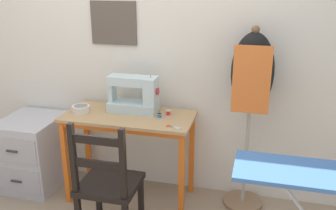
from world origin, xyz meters
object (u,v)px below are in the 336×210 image
thread_spool_mid_table (168,113)px  wooden_chair (108,185)px  sewing_machine (136,96)px  filing_cabinet (34,152)px  dress_form (252,83)px  scissors (171,127)px  thread_spool_near_machine (159,116)px  ironing_board (335,183)px  fabric_bowl (81,109)px

thread_spool_mid_table → wooden_chair: (-0.27, -0.62, -0.33)m
sewing_machine → filing_cabinet: bearing=-174.3°
wooden_chair → dress_form: bearing=37.3°
sewing_machine → filing_cabinet: size_ratio=0.65×
sewing_machine → scissors: bearing=-34.6°
sewing_machine → thread_spool_mid_table: 0.30m
thread_spool_near_machine → wooden_chair: 0.68m
thread_spool_mid_table → ironing_board: 1.37m
filing_cabinet → dress_form: size_ratio=0.43×
filing_cabinet → fabric_bowl: bearing=-3.0°
scissors → wooden_chair: size_ratio=0.13×
wooden_chair → ironing_board: size_ratio=0.88×
thread_spool_mid_table → filing_cabinet: size_ratio=0.07×
thread_spool_mid_table → scissors: bearing=-70.8°
thread_spool_mid_table → wooden_chair: bearing=-113.4°
scissors → thread_spool_mid_table: thread_spool_mid_table is taller
fabric_bowl → filing_cabinet: (-0.51, 0.03, -0.46)m
scissors → fabric_bowl: bearing=171.0°
thread_spool_near_machine → thread_spool_mid_table: bearing=50.8°
filing_cabinet → wooden_chair: bearing=-30.0°
wooden_chair → ironing_board: 1.43m
thread_spool_near_machine → ironing_board: bearing=-32.3°
fabric_bowl → dress_form: size_ratio=0.10×
ironing_board → thread_spool_mid_table: bearing=144.1°
thread_spool_near_machine → thread_spool_mid_table: (0.06, 0.07, 0.00)m
thread_spool_mid_table → wooden_chair: wooden_chair is taller
scissors → filing_cabinet: size_ratio=0.19×
thread_spool_near_machine → dress_form: dress_form is taller
fabric_bowl → ironing_board: size_ratio=0.13×
sewing_machine → wooden_chair: bearing=-89.5°
wooden_chair → sewing_machine: bearing=90.5°
wooden_chair → dress_form: (0.89, 0.68, 0.60)m
dress_form → fabric_bowl: bearing=-173.3°
thread_spool_near_machine → wooden_chair: wooden_chair is taller
filing_cabinet → ironing_board: 2.48m
scissors → dress_form: bearing=27.3°
fabric_bowl → filing_cabinet: 0.69m
fabric_bowl → thread_spool_near_machine: fabric_bowl is taller
scissors → ironing_board: 1.18m
filing_cabinet → thread_spool_near_machine: bearing=0.4°
scissors → dress_form: 0.68m
fabric_bowl → thread_spool_near_machine: bearing=3.0°
thread_spool_near_machine → dress_form: 0.74m
sewing_machine → filing_cabinet: (-0.94, -0.09, -0.57)m
scissors → thread_spool_mid_table: (-0.08, 0.23, 0.02)m
sewing_machine → ironing_board: (1.38, -0.82, -0.11)m
fabric_bowl → thread_spool_near_machine: 0.65m
wooden_chair → ironing_board: bearing=-7.4°
fabric_bowl → ironing_board: (1.81, -0.70, -0.00)m
thread_spool_mid_table → wooden_chair: size_ratio=0.05×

